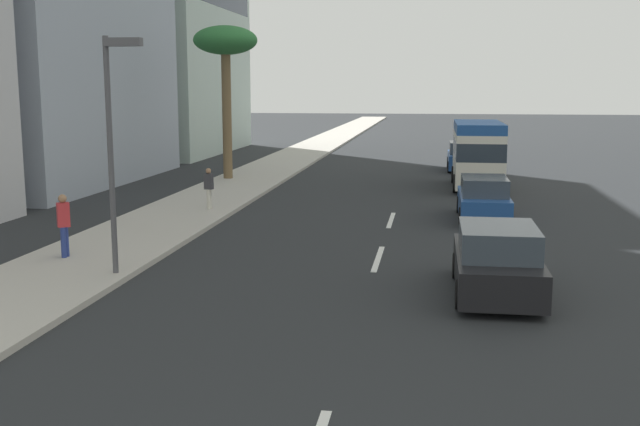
% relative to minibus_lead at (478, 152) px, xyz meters
% --- Properties ---
extents(ground_plane, '(198.00, 198.00, 0.00)m').
position_rel_minibus_lead_xyz_m(ground_plane, '(0.68, 3.51, -1.71)').
color(ground_plane, '#26282B').
extents(sidewalk_right, '(162.00, 3.74, 0.15)m').
position_rel_minibus_lead_xyz_m(sidewalk_right, '(0.68, 11.34, -1.63)').
color(sidewalk_right, '#B2ADA3').
rests_on(sidewalk_right, ground_plane).
extents(lane_stripe_mid, '(3.20, 0.16, 0.01)m').
position_rel_minibus_lead_xyz_m(lane_stripe_mid, '(-15.74, 3.51, -1.70)').
color(lane_stripe_mid, silver).
rests_on(lane_stripe_mid, ground_plane).
extents(lane_stripe_far, '(3.20, 0.16, 0.01)m').
position_rel_minibus_lead_xyz_m(lane_stripe_far, '(-9.45, 3.51, -1.70)').
color(lane_stripe_far, silver).
rests_on(lane_stripe_far, ground_plane).
extents(minibus_lead, '(6.13, 2.30, 3.12)m').
position_rel_minibus_lead_xyz_m(minibus_lead, '(0.00, 0.00, 0.00)').
color(minibus_lead, silver).
rests_on(minibus_lead, ground_plane).
extents(car_second, '(4.34, 1.80, 1.58)m').
position_rel_minibus_lead_xyz_m(car_second, '(-8.88, 0.23, -0.96)').
color(car_second, '#1E478C').
rests_on(car_second, ground_plane).
extents(car_third, '(4.60, 1.81, 1.65)m').
position_rel_minibus_lead_xyz_m(car_third, '(7.70, 0.36, -0.92)').
color(car_third, '#1E478C').
rests_on(car_third, ground_plane).
extents(car_fourth, '(4.41, 1.93, 1.64)m').
position_rel_minibus_lead_xyz_m(car_fourth, '(-19.02, 0.53, -0.93)').
color(car_fourth, black).
rests_on(car_fourth, ground_plane).
extents(pedestrian_near_lamp, '(0.30, 0.33, 1.56)m').
position_rel_minibus_lead_xyz_m(pedestrian_near_lamp, '(-8.84, 10.48, -0.71)').
color(pedestrian_near_lamp, beige).
rests_on(pedestrian_near_lamp, sidewalk_right).
extents(pedestrian_mid_block, '(0.37, 0.39, 1.73)m').
position_rel_minibus_lead_xyz_m(pedestrian_mid_block, '(-17.44, 11.96, -0.59)').
color(pedestrian_mid_block, navy).
rests_on(pedestrian_mid_block, sidewalk_right).
extents(palm_tree, '(3.18, 3.18, 7.60)m').
position_rel_minibus_lead_xyz_m(palm_tree, '(0.84, 12.41, 5.00)').
color(palm_tree, brown).
rests_on(palm_tree, sidewalk_right).
extents(street_lamp, '(0.24, 0.97, 5.81)m').
position_rel_minibus_lead_xyz_m(street_lamp, '(-18.92, 9.74, 2.11)').
color(street_lamp, '#4C4C51').
rests_on(street_lamp, sidewalk_right).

